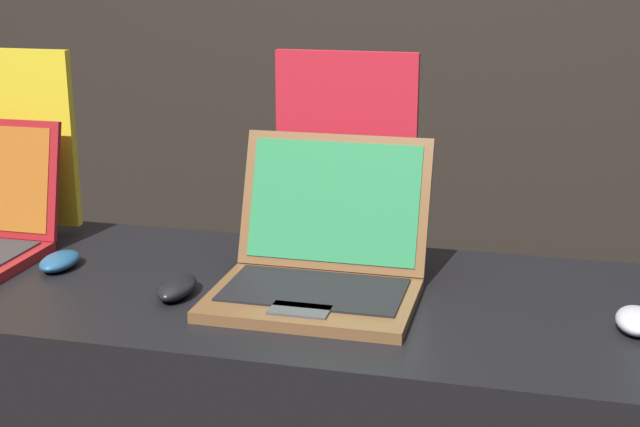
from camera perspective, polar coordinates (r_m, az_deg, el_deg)
wall_back at (r=2.68m, az=6.27°, el=12.14°), size 8.00×0.05×2.80m
mouse_front at (r=1.82m, az=-16.32°, el=-2.94°), size 0.07×0.11×0.03m
laptop_middle at (r=1.61m, az=0.09°, el=-2.97°), size 0.36×0.36×0.27m
mouse_middle at (r=1.63m, az=-9.14°, el=-4.68°), size 0.06×0.12×0.04m
promo_stand_middle at (r=1.77m, az=1.69°, el=3.31°), size 0.28×0.07×0.42m
mouse_back at (r=1.55m, az=19.58°, el=-6.48°), size 0.07×0.10×0.04m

